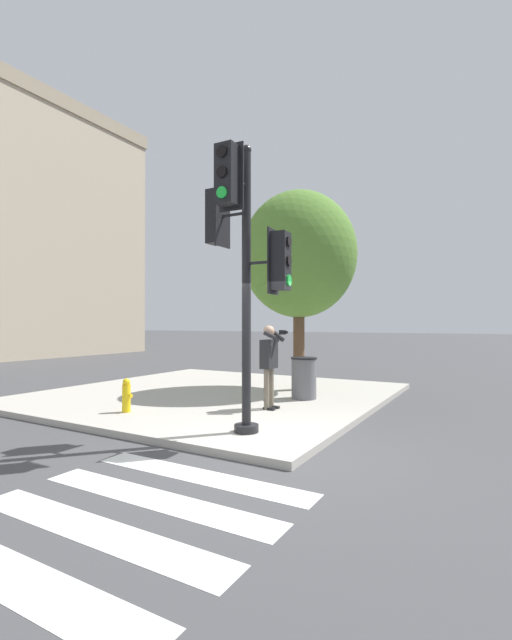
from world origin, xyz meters
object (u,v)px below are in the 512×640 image
(person_photographer, at_px, (269,358))
(trash_bin, at_px, (304,378))
(traffic_signal_pole, at_px, (243,248))
(fire_hydrant, at_px, (126,395))
(street_tree, at_px, (299,255))

(person_photographer, distance_m, trash_bin, 1.54)
(traffic_signal_pole, bearing_deg, trash_bin, 6.98)
(fire_hydrant, distance_m, trash_bin, 3.95)
(traffic_signal_pole, distance_m, trash_bin, 4.19)
(traffic_signal_pole, relative_size, fire_hydrant, 7.00)
(street_tree, bearing_deg, trash_bin, -151.03)
(street_tree, relative_size, trash_bin, 5.46)
(traffic_signal_pole, xyz_separation_m, trash_bin, (3.37, 0.41, -2.46))
(person_photographer, distance_m, fire_hydrant, 2.92)
(traffic_signal_pole, distance_m, fire_hydrant, 3.86)
(person_photographer, height_order, fire_hydrant, person_photographer)
(fire_hydrant, bearing_deg, person_photographer, -53.72)
(traffic_signal_pole, xyz_separation_m, street_tree, (4.55, 1.06, 0.60))
(traffic_signal_pole, bearing_deg, fire_hydrant, 84.79)
(traffic_signal_pole, distance_m, person_photographer, 2.78)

